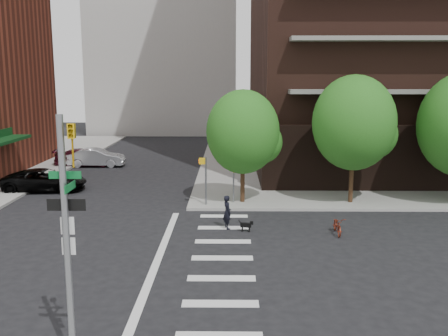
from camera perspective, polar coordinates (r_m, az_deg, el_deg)
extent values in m
plane|color=black|center=(20.06, -8.94, -10.12)|extent=(120.00, 120.00, 0.00)
cube|color=gray|center=(45.93, 22.67, 0.87)|extent=(39.00, 33.00, 0.15)
cube|color=silver|center=(16.10, -0.42, -15.26)|extent=(2.40, 0.50, 0.01)
cube|color=silver|center=(17.93, -0.30, -12.50)|extent=(2.40, 0.50, 0.01)
cube|color=silver|center=(19.79, -0.20, -10.26)|extent=(2.40, 0.50, 0.01)
cube|color=silver|center=(21.67, -0.12, -8.41)|extent=(2.40, 0.50, 0.01)
cube|color=silver|center=(23.57, -0.06, -6.85)|extent=(2.40, 0.50, 0.01)
cube|color=silver|center=(25.49, 0.00, -5.53)|extent=(2.40, 0.50, 0.01)
cube|color=silver|center=(19.98, -7.50, -10.15)|extent=(0.30, 13.00, 0.01)
cube|color=black|center=(45.26, 19.67, 3.59)|extent=(25.50, 25.50, 4.00)
cube|color=#0C3814|center=(34.96, -24.03, 2.82)|extent=(1.40, 6.00, 0.20)
cylinder|color=#301E11|center=(27.62, 2.13, -1.53)|extent=(0.24, 0.24, 2.30)
sphere|color=#235B19|center=(27.19, 2.17, 4.15)|extent=(4.00, 4.00, 4.00)
cylinder|color=#301E11|center=(28.39, 14.34, -1.21)|extent=(0.24, 0.24, 2.60)
sphere|color=#235B19|center=(27.95, 14.62, 5.03)|extent=(4.50, 4.50, 4.50)
cylinder|color=slate|center=(12.26, -17.53, -8.26)|extent=(0.16, 0.16, 6.00)
imported|color=gold|center=(11.67, -16.97, 2.46)|extent=(0.16, 0.20, 1.00)
cube|color=#0A5926|center=(12.00, -17.72, -0.76)|extent=(0.75, 0.02, 0.18)
cube|color=#0A5926|center=(11.86, -17.19, -2.09)|extent=(0.02, 0.75, 0.18)
cube|color=black|center=(12.12, -17.58, -4.04)|extent=(0.90, 0.02, 0.28)
cube|color=silver|center=(12.25, -17.46, -6.31)|extent=(0.32, 0.02, 0.42)
cube|color=silver|center=(12.40, -17.33, -8.52)|extent=(0.32, 0.02, 0.42)
cylinder|color=slate|center=(26.92, -2.09, -1.51)|extent=(0.10, 0.10, 2.60)
cube|color=gold|center=(26.73, -2.53, 0.80)|extent=(0.32, 0.25, 0.32)
cylinder|color=slate|center=(27.43, 1.10, -1.72)|extent=(0.08, 0.08, 2.20)
cube|color=gold|center=(27.11, 1.11, 0.08)|extent=(0.64, 0.02, 0.64)
imported|color=black|center=(32.86, -19.81, -1.30)|extent=(2.65, 5.16, 1.39)
imported|color=#400E1A|center=(41.20, -15.54, 1.17)|extent=(2.31, 4.92, 1.39)
imported|color=#B9BBC1|center=(40.75, -14.39, 1.18)|extent=(1.69, 4.49, 1.46)
imported|color=maroon|center=(23.16, 12.85, -6.40)|extent=(0.57, 1.55, 0.81)
imported|color=black|center=(23.27, 0.37, -5.06)|extent=(0.67, 0.55, 1.58)
cube|color=black|center=(22.97, 2.50, -6.53)|extent=(0.51, 0.24, 0.19)
cube|color=black|center=(22.90, 3.17, -6.28)|extent=(0.16, 0.14, 0.14)
cylinder|color=black|center=(23.08, 2.86, -6.98)|extent=(0.05, 0.05, 0.21)
cylinder|color=black|center=(22.98, 2.14, -7.05)|extent=(0.05, 0.05, 0.21)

